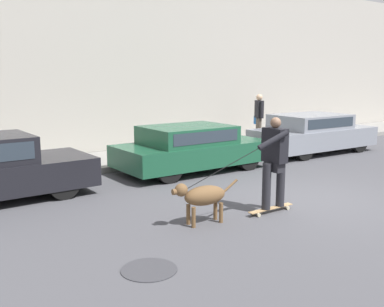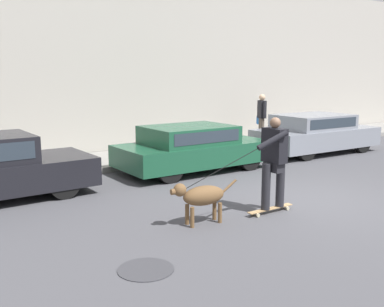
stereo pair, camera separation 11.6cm
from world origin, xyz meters
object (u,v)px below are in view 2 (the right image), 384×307
object	(u,v)px
parked_car_1	(192,148)
parked_car_2	(315,134)
dog	(201,196)
pedestrian_with_bag	(261,115)
skateboarder	(273,159)

from	to	relation	value
parked_car_1	parked_car_2	bearing A→B (deg)	-0.16
parked_car_2	dog	distance (m)	7.98
dog	pedestrian_with_bag	size ratio (longest dim) A/B	0.76
parked_car_2	dog	world-z (taller)	parked_car_2
skateboarder	pedestrian_with_bag	size ratio (longest dim) A/B	1.40
parked_car_2	skateboarder	world-z (taller)	skateboarder
dog	pedestrian_with_bag	distance (m)	8.77
parked_car_2	dog	xyz separation A→B (m)	(-7.13, -3.59, -0.14)
parked_car_2	pedestrian_with_bag	size ratio (longest dim) A/B	2.52
dog	skateboarder	distance (m)	1.55
parked_car_2	parked_car_1	bearing A→B (deg)	-177.79
parked_car_2	dog	size ratio (longest dim) A/B	3.33
parked_car_1	skateboarder	distance (m)	3.91
parked_car_1	parked_car_2	world-z (taller)	parked_car_2
dog	pedestrian_with_bag	world-z (taller)	pedestrian_with_bag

